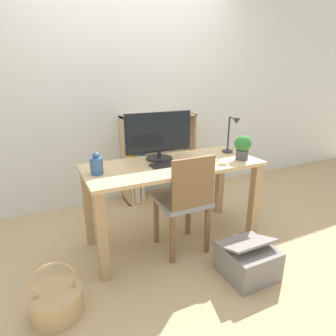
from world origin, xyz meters
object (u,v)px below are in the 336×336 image
keyboard (173,164)px  desk_lamp (233,132)px  vase (96,165)px  chair (185,199)px  storage_box (247,260)px  monitor (159,135)px  potted_plant (243,146)px  bookshelf (146,160)px  basket (57,301)px

keyboard → desk_lamp: size_ratio=1.11×
vase → desk_lamp: size_ratio=0.49×
vase → chair: (0.65, -0.21, -0.32)m
keyboard → storage_box: size_ratio=0.91×
monitor → potted_plant: bearing=-27.0°
desk_lamp → bookshelf: size_ratio=0.35×
chair → basket: (-1.05, -0.25, -0.39)m
desk_lamp → potted_plant: (-0.04, -0.20, -0.09)m
chair → bookshelf: (0.11, 1.16, 0.01)m
basket → keyboard: bearing=22.7°
storage_box → keyboard: bearing=115.4°
bookshelf → basket: (-1.16, -1.41, -0.39)m
desk_lamp → basket: (-1.67, -0.49, -0.85)m
bookshelf → vase: bearing=-128.8°
vase → chair: bearing=-18.1°
vase → desk_lamp: desk_lamp is taller
keyboard → vase: size_ratio=2.27×
vase → bookshelf: bookshelf is taller
storage_box → basket: bearing=170.6°
chair → monitor: bearing=102.7°
potted_plant → bookshelf: bearing=113.0°
chair → storage_box: 0.66m
vase → storage_box: (0.93, -0.68, -0.68)m
monitor → keyboard: size_ratio=1.58×
storage_box → vase: bearing=143.7°
potted_plant → storage_box: (-0.30, -0.51, -0.73)m
monitor → vase: monitor is taller
monitor → basket: (-0.99, -0.62, -0.86)m
chair → keyboard: bearing=100.9°
vase → chair: vase is taller
keyboard → bookshelf: bearing=82.0°
potted_plant → bookshelf: size_ratio=0.22×
potted_plant → chair: size_ratio=0.25×
vase → monitor: bearing=15.4°
desk_lamp → storage_box: 1.14m
storage_box → desk_lamp: bearing=64.3°
desk_lamp → basket: size_ratio=0.91×
vase → keyboard: bearing=-3.2°
keyboard → vase: vase is taller
chair → bookshelf: bookshelf is taller
vase → basket: size_ratio=0.45×
vase → basket: 0.94m
desk_lamp → basket: desk_lamp is taller
keyboard → bookshelf: bookshelf is taller
chair → basket: bearing=-163.4°
keyboard → desk_lamp: (0.65, 0.06, 0.20)m
desk_lamp → chair: 0.81m
desk_lamp → storage_box: bearing=-115.7°
vase → bookshelf: 1.25m
storage_box → bookshelf: bearing=95.9°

